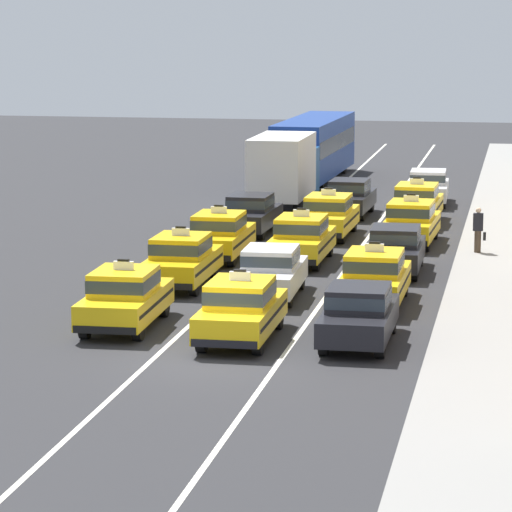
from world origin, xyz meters
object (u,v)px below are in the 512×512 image
object	(u,v)px
bus_left_sixth	(314,145)
taxi_center_fourth	(329,215)
taxi_right_fifth	(417,203)
box_truck_left_fifth	(285,167)
taxi_right_second	(374,277)
taxi_center_third	(302,238)
taxi_center_nearest	(241,309)
sedan_center_fifth	(350,196)
taxi_left_second	(182,259)
sedan_right_sixth	(428,186)
sedan_center_second	(271,271)
sedan_left_fourth	(251,213)
taxi_left_third	(219,235)
sedan_right_third	(396,248)
taxi_right_fourth	(411,222)
taxi_left_nearest	(125,297)
pedestrian_near_crosswalk	(478,230)
sedan_right_nearest	(359,313)

from	to	relation	value
bus_left_sixth	taxi_center_fourth	distance (m)	18.96
bus_left_sixth	taxi_right_fifth	distance (m)	15.86
box_truck_left_fifth	taxi_center_fourth	size ratio (longest dim) A/B	1.52
taxi_right_second	taxi_right_fifth	bearing A→B (deg)	90.14
bus_left_sixth	taxi_center_third	world-z (taller)	bus_left_sixth
taxi_center_nearest	sedan_center_fifth	bearing A→B (deg)	90.10
taxi_left_second	sedan_right_sixth	size ratio (longest dim) A/B	1.05
sedan_center_second	taxi_center_fourth	bearing A→B (deg)	89.50
sedan_left_fourth	taxi_right_fifth	bearing A→B (deg)	32.60
taxi_left_second	taxi_left_third	xyz separation A→B (m)	(0.12, 5.17, 0.00)
sedan_right_third	taxi_right_fourth	xyz separation A→B (m)	(0.04, 5.95, 0.03)
taxi_left_third	taxi_right_fifth	bearing A→B (deg)	57.65
taxi_center_nearest	taxi_left_nearest	bearing A→B (deg)	164.87
box_truck_left_fifth	taxi_right_fourth	size ratio (longest dim) A/B	1.51
pedestrian_near_crosswalk	sedan_left_fourth	bearing A→B (deg)	158.30
taxi_left_third	box_truck_left_fifth	size ratio (longest dim) A/B	0.66
sedan_right_nearest	taxi_left_nearest	bearing A→B (deg)	173.30
sedan_center_fifth	sedan_right_third	world-z (taller)	same
taxi_right_second	taxi_center_nearest	bearing A→B (deg)	-120.04
taxi_left_nearest	taxi_left_third	size ratio (longest dim) A/B	1.01
taxi_left_second	sedan_right_third	distance (m)	7.45
taxi_left_nearest	sedan_right_sixth	xyz separation A→B (m)	(6.50, 27.27, -0.03)
taxi_center_nearest	sedan_right_sixth	xyz separation A→B (m)	(3.03, 28.21, -0.03)
taxi_center_nearest	bus_left_sixth	bearing A→B (deg)	95.42
taxi_left_nearest	box_truck_left_fifth	size ratio (longest dim) A/B	0.66
sedan_center_fifth	sedan_left_fourth	bearing A→B (deg)	-119.35
sedan_right_nearest	box_truck_left_fifth	bearing A→B (deg)	103.83
taxi_left_second	sedan_right_sixth	xyz separation A→B (m)	(6.40, 21.08, -0.03)
taxi_center_nearest	taxi_left_second	bearing A→B (deg)	115.30
taxi_left_third	box_truck_left_fifth	distance (m)	13.97
taxi_left_nearest	box_truck_left_fifth	xyz separation A→B (m)	(0.20, 25.31, 0.90)
sedan_center_fifth	pedestrian_near_crosswalk	bearing A→B (deg)	-58.08
sedan_left_fourth	taxi_center_fourth	bearing A→B (deg)	-3.53
taxi_left_nearest	sedan_right_nearest	world-z (taller)	taxi_left_nearest
taxi_left_third	pedestrian_near_crosswalk	size ratio (longest dim) A/B	2.80
sedan_right_nearest	sedan_right_third	bearing A→B (deg)	90.00
box_truck_left_fifth	sedan_center_second	bearing A→B (deg)	-81.52
taxi_left_nearest	sedan_right_nearest	distance (m)	6.67
sedan_right_nearest	taxi_center_third	bearing A→B (deg)	105.98
bus_left_sixth	taxi_left_nearest	bearing A→B (deg)	-90.01
taxi_left_nearest	taxi_center_fourth	distance (m)	17.35
box_truck_left_fifth	bus_left_sixth	bearing A→B (deg)	91.11
taxi_center_nearest	sedan_center_second	world-z (taller)	taxi_center_nearest
taxi_left_third	taxi_right_second	size ratio (longest dim) A/B	1.00
sedan_center_second	taxi_right_fifth	distance (m)	16.64
taxi_center_third	sedan_right_sixth	world-z (taller)	taxi_center_third
sedan_right_nearest	taxi_right_fourth	world-z (taller)	taxi_right_fourth
taxi_left_third	taxi_center_fourth	xyz separation A→B (m)	(3.13, 5.66, 0.00)
taxi_left_third	sedan_right_sixth	world-z (taller)	taxi_left_third
box_truck_left_fifth	taxi_right_second	size ratio (longest dim) A/B	1.53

